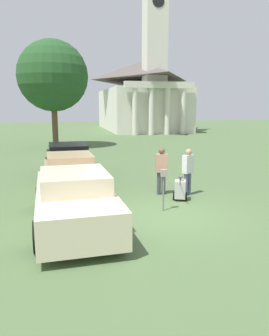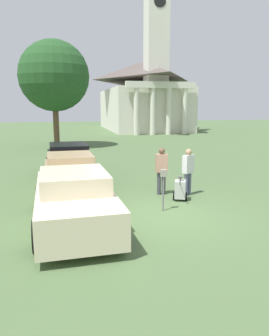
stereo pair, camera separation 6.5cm
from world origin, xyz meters
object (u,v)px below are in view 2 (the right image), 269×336
person_worker (162,168)px  church (143,90)px  equipment_cart (180,189)px  parked_car_cream (74,199)px  parked_car_tan (70,174)px  parked_car_black (69,162)px  person_supervisor (188,169)px  parking_meter (163,182)px

person_worker → church: size_ratio=0.07×
equipment_cart → parked_car_cream: bearing=-134.0°
parked_car_cream → parked_car_tan: size_ratio=1.07×
parked_car_black → person_worker: person_worker is taller
parked_car_black → person_supervisor: size_ratio=2.95×
parked_car_cream → parked_car_tan: bearing=87.6°
parking_meter → person_supervisor: 2.09m
parked_car_black → equipment_cart: parked_car_black is taller
person_worker → equipment_cart: (0.40, -0.87, -0.59)m
person_worker → equipment_cart: 1.12m
parked_car_cream → parked_car_black: parked_car_black is taller
parked_car_tan → equipment_cart: parked_car_tan is taller
person_worker → equipment_cart: person_worker is taller
parked_car_black → person_supervisor: person_supervisor is taller
parked_car_black → parking_meter: bearing=-66.4°
parked_car_cream → person_worker: size_ratio=2.94×
parked_car_cream → equipment_cart: (3.61, 1.63, -0.33)m
parked_car_black → equipment_cart: (3.61, -4.59, -0.33)m
person_supervisor → equipment_cart: 0.95m
parking_meter → person_worker: 1.91m
parked_car_tan → parked_car_black: bearing=87.6°
parking_meter → church: church is taller
parked_car_black → person_worker: size_ratio=2.91×
person_supervisor → parked_car_tan: bearing=-47.7°
equipment_cart → person_supervisor: bearing=70.6°
parked_car_black → person_supervisor: bearing=-46.7°
parked_car_tan → person_supervisor: (4.11, -1.38, 0.29)m
person_supervisor → church: size_ratio=0.07×
parked_car_tan → church: 33.48m
person_worker → person_supervisor: size_ratio=1.02×
parked_car_cream → parked_car_black: bearing=87.6°
parked_car_cream → person_worker: person_worker is taller
parking_meter → person_worker: person_worker is taller
parked_car_tan → equipment_cart: (3.61, -1.95, -0.28)m
parked_car_tan → parking_meter: parked_car_tan is taller
parked_car_tan → parked_car_cream: bearing=-92.4°
parked_car_cream → person_supervisor: size_ratio=2.99×
parking_meter → church: bearing=77.1°
equipment_cart → church: bearing=100.0°
person_supervisor → person_worker: bearing=-47.5°
parked_car_tan → church: (10.55, 31.44, 4.55)m
parked_car_black → parking_meter: size_ratio=3.84×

